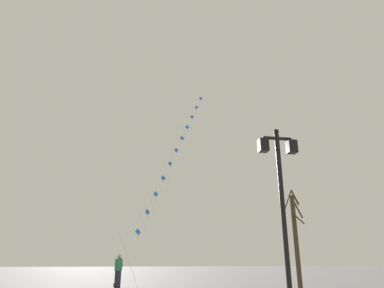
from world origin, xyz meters
TOP-DOWN VIEW (x-y plane):
  - ground_plane at (0.00, 20.00)m, footprint 160.00×160.00m
  - twin_lantern_lamp_post at (2.72, 7.06)m, footprint 1.20×0.28m
  - kite_train at (1.31, 24.03)m, footprint 7.15×9.68m
  - kite_flyer at (-2.17, 17.40)m, footprint 0.43×0.61m
  - bare_tree at (7.28, 15.82)m, footprint 1.79×2.02m

SIDE VIEW (x-z plane):
  - ground_plane at x=0.00m, z-range 0.00..0.00m
  - kite_flyer at x=-2.17m, z-range 0.05..1.76m
  - bare_tree at x=7.28m, z-range 0.07..5.28m
  - twin_lantern_lamp_post at x=2.72m, z-range 0.98..6.22m
  - kite_train at x=1.31m, z-range 0.60..17.78m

